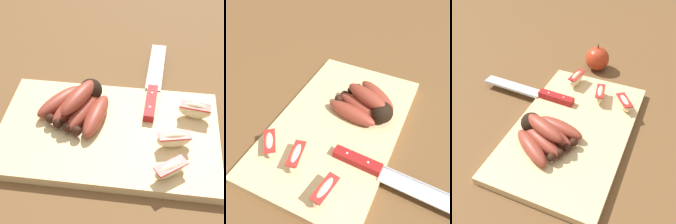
{
  "view_description": "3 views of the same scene",
  "coord_description": "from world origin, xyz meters",
  "views": [
    {
      "loc": [
        -0.06,
        0.5,
        0.56
      ],
      "look_at": [
        0.0,
        -0.02,
        0.05
      ],
      "focal_mm": 58.64,
      "sensor_mm": 36.0,
      "label": 1
    },
    {
      "loc": [
        -0.35,
        -0.17,
        0.46
      ],
      "look_at": [
        0.02,
        0.0,
        0.04
      ],
      "focal_mm": 41.27,
      "sensor_mm": 36.0,
      "label": 2
    },
    {
      "loc": [
        0.49,
        0.19,
        0.52
      ],
      "look_at": [
        -0.01,
        -0.03,
        0.04
      ],
      "focal_mm": 47.06,
      "sensor_mm": 36.0,
      "label": 3
    }
  ],
  "objects": [
    {
      "name": "ground_plane",
      "position": [
        0.0,
        0.0,
        0.0
      ],
      "size": [
        6.0,
        6.0,
        0.0
      ],
      "primitive_type": "plane",
      "color": "brown"
    },
    {
      "name": "apple_wedge_middle",
      "position": [
        -0.16,
        -0.06,
        0.04
      ],
      "size": [
        0.07,
        0.03,
        0.04
      ],
      "color": "beige",
      "rests_on": "cutting_board"
    },
    {
      "name": "chefs_knife",
      "position": [
        -0.07,
        -0.13,
        0.03
      ],
      "size": [
        0.04,
        0.28,
        0.02
      ],
      "color": "silver",
      "rests_on": "cutting_board"
    },
    {
      "name": "apple_wedge_near",
      "position": [
        -0.12,
        0.03,
        0.04
      ],
      "size": [
        0.07,
        0.04,
        0.04
      ],
      "color": "beige",
      "rests_on": "cutting_board"
    },
    {
      "name": "banana_bunch",
      "position": [
        0.08,
        -0.04,
        0.04
      ],
      "size": [
        0.16,
        0.16,
        0.06
      ],
      "color": "black",
      "rests_on": "cutting_board"
    },
    {
      "name": "whole_apple",
      "position": [
        -0.29,
        -0.04,
        0.04
      ],
      "size": [
        0.08,
        0.08,
        0.09
      ],
      "color": "#AD3319",
      "rests_on": "ground_plane"
    },
    {
      "name": "apple_wedge_far",
      "position": [
        -0.11,
        0.1,
        0.04
      ],
      "size": [
        0.07,
        0.06,
        0.03
      ],
      "color": "beige",
      "rests_on": "cutting_board"
    },
    {
      "name": "cutting_board",
      "position": [
        0.01,
        -0.0,
        0.01
      ],
      "size": [
        0.44,
        0.27,
        0.02
      ],
      "primitive_type": "cube",
      "color": "#DBBC84",
      "rests_on": "ground_plane"
    }
  ]
}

